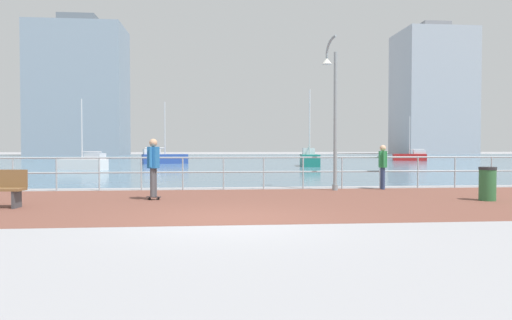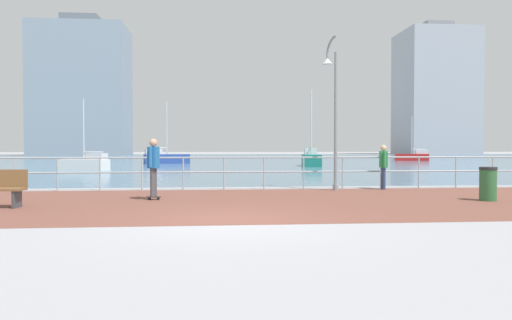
% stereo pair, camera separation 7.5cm
% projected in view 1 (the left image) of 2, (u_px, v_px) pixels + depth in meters
% --- Properties ---
extents(ground, '(220.00, 220.00, 0.00)m').
position_uv_depth(ground, '(218.00, 161.00, 48.91)').
color(ground, '#9E9EA3').
extents(brick_paving, '(28.00, 7.25, 0.01)m').
position_uv_depth(brick_paving, '(226.00, 202.00, 12.04)').
color(brick_paving, brown).
rests_on(brick_paving, ground).
extents(harbor_water, '(180.00, 88.00, 0.00)m').
position_uv_depth(harbor_water, '(217.00, 159.00, 60.45)').
color(harbor_water, slate).
rests_on(harbor_water, ground).
extents(waterfront_railing, '(25.25, 0.06, 1.15)m').
position_uv_depth(waterfront_railing, '(224.00, 167.00, 15.63)').
color(waterfront_railing, '#9EADB7').
rests_on(waterfront_railing, ground).
extents(lamppost, '(0.45, 0.79, 5.29)m').
position_uv_depth(lamppost, '(333.00, 105.00, 15.46)').
color(lamppost, gray).
rests_on(lamppost, ground).
extents(skateboarder, '(0.41, 0.56, 1.71)m').
position_uv_depth(skateboarder, '(153.00, 163.00, 12.54)').
color(skateboarder, black).
rests_on(skateboarder, ground).
extents(bystander, '(0.30, 0.56, 1.55)m').
position_uv_depth(bystander, '(383.00, 163.00, 15.77)').
color(bystander, navy).
rests_on(bystander, ground).
extents(trash_bin, '(0.46, 0.46, 0.93)m').
position_uv_depth(trash_bin, '(487.00, 184.00, 12.38)').
color(trash_bin, '#2D6638').
rests_on(trash_bin, ground).
extents(sailboat_yellow, '(3.48, 2.18, 4.68)m').
position_uv_depth(sailboat_yellow, '(84.00, 163.00, 29.68)').
color(sailboat_yellow, white).
rests_on(sailboat_yellow, ground).
extents(sailboat_ivory, '(4.25, 2.43, 5.71)m').
position_uv_depth(sailboat_ivory, '(163.00, 158.00, 41.52)').
color(sailboat_ivory, '#284799').
rests_on(sailboat_ivory, ground).
extents(sailboat_teal, '(3.77, 1.98, 5.07)m').
position_uv_depth(sailboat_teal, '(411.00, 156.00, 51.33)').
color(sailboat_teal, '#B21E1E').
rests_on(sailboat_teal, ground).
extents(sailboat_red, '(1.94, 4.49, 6.10)m').
position_uv_depth(sailboat_red, '(309.00, 159.00, 36.08)').
color(sailboat_red, '#197266').
rests_on(sailboat_red, ground).
extents(tower_beige, '(16.52, 13.54, 31.31)m').
position_uv_depth(tower_beige, '(432.00, 93.00, 108.66)').
color(tower_beige, '#A3A8B2').
rests_on(tower_beige, ground).
extents(tower_steel, '(17.13, 10.93, 26.62)m').
position_uv_depth(tower_steel, '(79.00, 90.00, 86.14)').
color(tower_steel, '#8493A3').
rests_on(tower_steel, ground).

